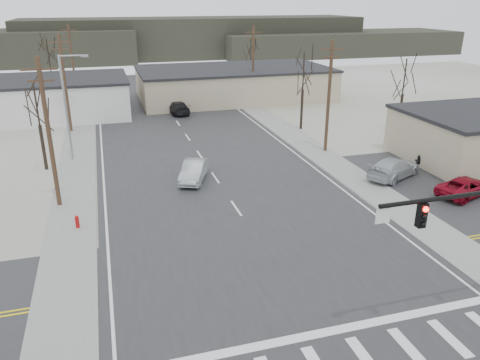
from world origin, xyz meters
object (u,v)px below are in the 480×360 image
at_px(car_far_a, 178,107).
at_px(car_parked_red, 465,187).
at_px(car_far_b, 121,94).
at_px(car_parked_dark_a, 442,156).
at_px(fire_hydrant, 77,222).
at_px(car_parked_silver, 394,168).
at_px(sedan_crossing, 194,171).

height_order(car_far_a, car_parked_red, car_far_a).
distance_m(car_far_b, car_parked_dark_a, 43.86).
bearing_deg(car_far_b, fire_hydrant, -95.15).
height_order(car_far_b, car_parked_dark_a, car_parked_dark_a).
bearing_deg(fire_hydrant, car_far_a, 69.17).
bearing_deg(car_parked_dark_a, car_parked_red, 174.41).
xyz_separation_m(car_far_b, car_parked_silver, (18.90, -37.77, 0.14)).
height_order(car_far_b, car_parked_silver, car_parked_silver).
relative_size(car_far_b, car_parked_dark_a, 0.82).
bearing_deg(car_parked_silver, car_far_b, -0.20).
distance_m(car_far_b, car_parked_silver, 42.24).
xyz_separation_m(sedan_crossing, car_parked_red, (18.05, -8.51, -0.11)).
bearing_deg(car_parked_silver, car_far_a, -1.19).
distance_m(sedan_crossing, car_far_b, 34.11).
xyz_separation_m(car_far_b, car_parked_red, (21.70, -42.42, 0.02)).
height_order(fire_hydrant, car_parked_silver, car_parked_silver).
height_order(car_far_b, car_parked_red, car_parked_red).
xyz_separation_m(sedan_crossing, car_far_b, (-3.65, 33.91, -0.13)).
bearing_deg(sedan_crossing, car_far_a, 106.09).
xyz_separation_m(sedan_crossing, car_parked_silver, (15.25, -3.86, 0.01)).
height_order(sedan_crossing, car_parked_silver, car_parked_silver).
bearing_deg(fire_hydrant, sedan_crossing, 35.23).
xyz_separation_m(car_far_a, car_far_b, (-6.12, 11.09, -0.12)).
relative_size(car_far_a, car_far_b, 1.40).
relative_size(fire_hydrant, car_far_b, 0.24).
height_order(fire_hydrant, car_parked_red, car_parked_red).
height_order(fire_hydrant, car_parked_dark_a, car_parked_dark_a).
relative_size(sedan_crossing, car_parked_red, 0.96).
bearing_deg(car_parked_silver, fire_hydrant, 68.38).
bearing_deg(car_parked_red, car_parked_dark_a, -42.70).
height_order(car_far_a, car_far_b, car_far_a).
relative_size(car_far_b, car_parked_red, 0.77).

